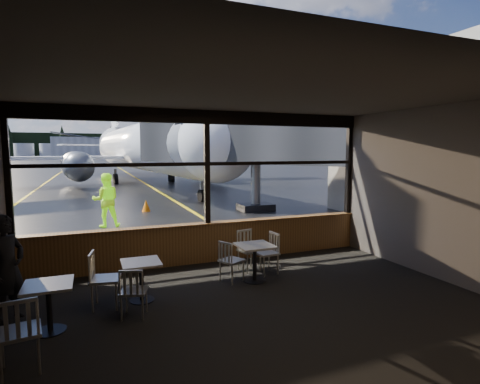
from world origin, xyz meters
TOP-DOWN VIEW (x-y plane):
  - ground_plane at (0.00, 120.00)m, footprint 520.00×520.00m
  - carpet_floor at (0.00, -3.00)m, footprint 8.00×6.00m
  - ceiling at (0.00, -3.00)m, footprint 8.00×6.00m
  - wall_right at (4.00, -3.00)m, footprint 0.04×6.00m
  - wall_back at (0.00, -6.00)m, footprint 8.00×0.04m
  - window_sill at (0.00, 0.00)m, footprint 8.00×0.28m
  - window_header at (0.00, 0.00)m, footprint 8.00×0.18m
  - mullion_left at (-3.95, 0.00)m, footprint 0.12×0.12m
  - mullion_centre at (0.00, 0.00)m, footprint 0.12×0.12m
  - mullion_right at (3.95, 0.00)m, footprint 0.12×0.12m
  - window_transom at (0.00, 0.00)m, footprint 8.00×0.10m
  - airliner at (1.64, 22.14)m, footprint 32.96×38.30m
  - jet_bridge at (3.60, 5.50)m, footprint 8.69×10.62m
  - cafe_table_near at (0.49, -1.63)m, footprint 0.68×0.68m
  - cafe_table_mid at (-1.73, -1.81)m, footprint 0.64×0.64m
  - cafe_table_left at (-3.10, -2.47)m, footprint 0.65×0.65m
  - chair_near_e at (0.91, -1.30)m, footprint 0.54×0.54m
  - chair_near_w at (0.06, -1.47)m, footprint 0.62×0.62m
  - chair_near_n at (0.65, -0.97)m, footprint 0.57×0.57m
  - chair_mid_s at (-1.92, -2.41)m, footprint 0.57×0.57m
  - chair_mid_w at (-2.31, -1.86)m, footprint 0.61×0.61m
  - chair_left_s at (-3.32, -3.43)m, footprint 0.60×0.60m
  - passenger at (-3.70, -1.82)m, footprint 0.66×0.72m
  - ground_crew at (-2.04, 5.27)m, footprint 0.90×0.70m
  - cone_nose at (-0.34, 8.07)m, footprint 0.37×0.37m
  - terminal_annex at (10.00, 2.50)m, footprint 5.00×7.00m
  - hangar_mid at (0.00, 185.00)m, footprint 38.00×15.00m
  - hangar_right at (60.00, 178.00)m, footprint 50.00×20.00m
  - fuel_tank_a at (-30.00, 182.00)m, footprint 8.00×8.00m
  - fuel_tank_b at (-20.00, 182.00)m, footprint 8.00×8.00m
  - fuel_tank_c at (-10.00, 182.00)m, footprint 8.00×8.00m
  - treeline at (0.00, 210.00)m, footprint 360.00×3.00m

SIDE VIEW (x-z plane):
  - ground_plane at x=0.00m, z-range 0.00..0.00m
  - carpet_floor at x=0.00m, z-range 0.01..0.01m
  - cone_nose at x=-0.34m, z-range 0.00..0.51m
  - cafe_table_mid at x=-1.73m, z-range 0.00..0.71m
  - cafe_table_left at x=-3.10m, z-range 0.00..0.72m
  - cafe_table_near at x=0.49m, z-range 0.00..0.75m
  - chair_mid_s at x=-1.92m, z-range 0.00..0.82m
  - chair_near_w at x=0.06m, z-range 0.00..0.85m
  - chair_near_n at x=0.65m, z-range 0.00..0.88m
  - chair_near_e at x=0.91m, z-range 0.00..0.88m
  - window_sill at x=0.00m, z-range 0.00..0.90m
  - chair_mid_w at x=-2.31m, z-range 0.00..0.96m
  - chair_left_s at x=-3.32m, z-range 0.00..0.96m
  - passenger at x=-3.70m, z-range 0.00..1.65m
  - ground_crew at x=-2.04m, z-range 0.00..1.84m
  - wall_right at x=4.00m, z-range 0.00..3.50m
  - wall_back at x=0.00m, z-range 0.00..3.50m
  - mullion_left at x=-3.95m, z-range 0.90..3.50m
  - mullion_centre at x=0.00m, z-range 0.90..3.50m
  - mullion_right at x=3.95m, z-range 0.90..3.50m
  - window_transom at x=0.00m, z-range 2.26..2.34m
  - jet_bridge at x=3.60m, z-range 0.00..4.64m
  - terminal_annex at x=10.00m, z-range 0.00..6.00m
  - fuel_tank_a at x=-30.00m, z-range 0.00..6.00m
  - fuel_tank_b at x=-20.00m, z-range 0.00..6.00m
  - fuel_tank_c at x=-10.00m, z-range 0.00..6.00m
  - window_header at x=0.00m, z-range 3.20..3.50m
  - ceiling at x=0.00m, z-range 3.48..3.52m
  - hangar_mid at x=0.00m, z-range 0.00..10.00m
  - airliner at x=1.64m, z-range 0.00..10.88m
  - hangar_right at x=60.00m, z-range 0.00..12.00m
  - treeline at x=0.00m, z-range 0.00..12.00m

